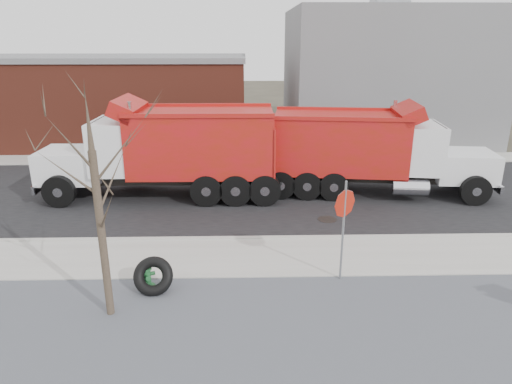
{
  "coord_description": "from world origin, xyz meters",
  "views": [
    {
      "loc": [
        0.04,
        -12.07,
        6.26
      ],
      "look_at": [
        0.39,
        2.29,
        1.4
      ],
      "focal_mm": 32.0,
      "sensor_mm": 36.0,
      "label": 1
    }
  ],
  "objects_px": {
    "truck_tire": "(153,276)",
    "dump_truck_red_a": "(369,149)",
    "fire_hydrant": "(147,276)",
    "stop_sign": "(344,214)",
    "dump_truck_red_b": "(170,148)"
  },
  "relations": [
    {
      "from": "fire_hydrant",
      "to": "dump_truck_red_a",
      "type": "distance_m",
      "value": 10.97
    },
    {
      "from": "truck_tire",
      "to": "dump_truck_red_a",
      "type": "relative_size",
      "value": 0.11
    },
    {
      "from": "fire_hydrant",
      "to": "dump_truck_red_b",
      "type": "height_order",
      "value": "dump_truck_red_b"
    },
    {
      "from": "truck_tire",
      "to": "dump_truck_red_a",
      "type": "distance_m",
      "value": 10.95
    },
    {
      "from": "fire_hydrant",
      "to": "stop_sign",
      "type": "distance_m",
      "value": 5.4
    },
    {
      "from": "fire_hydrant",
      "to": "stop_sign",
      "type": "xyz_separation_m",
      "value": [
        5.16,
        0.31,
        1.56
      ]
    },
    {
      "from": "dump_truck_red_b",
      "to": "truck_tire",
      "type": "bearing_deg",
      "value": 95.17
    },
    {
      "from": "fire_hydrant",
      "to": "dump_truck_red_b",
      "type": "relative_size",
      "value": 0.08
    },
    {
      "from": "truck_tire",
      "to": "dump_truck_red_b",
      "type": "distance_m",
      "value": 7.78
    },
    {
      "from": "stop_sign",
      "to": "dump_truck_red_b",
      "type": "height_order",
      "value": "dump_truck_red_b"
    },
    {
      "from": "fire_hydrant",
      "to": "dump_truck_red_a",
      "type": "relative_size",
      "value": 0.08
    },
    {
      "from": "fire_hydrant",
      "to": "dump_truck_red_b",
      "type": "distance_m",
      "value": 7.6
    },
    {
      "from": "fire_hydrant",
      "to": "stop_sign",
      "type": "relative_size",
      "value": 0.28
    },
    {
      "from": "truck_tire",
      "to": "dump_truck_red_a",
      "type": "xyz_separation_m",
      "value": [
        7.52,
        7.82,
        1.47
      ]
    },
    {
      "from": "truck_tire",
      "to": "dump_truck_red_b",
      "type": "height_order",
      "value": "dump_truck_red_b"
    }
  ]
}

